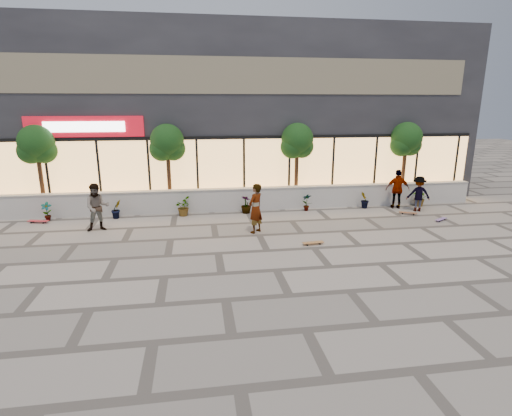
{
  "coord_description": "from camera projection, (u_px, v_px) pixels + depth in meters",
  "views": [
    {
      "loc": [
        -2.24,
        -10.74,
        4.78
      ],
      "look_at": [
        -0.26,
        2.37,
        1.3
      ],
      "focal_mm": 28.0,
      "sensor_mm": 36.0,
      "label": 1
    }
  ],
  "objects": [
    {
      "name": "ground",
      "position": [
        277.0,
        270.0,
        11.81
      ],
      "size": [
        80.0,
        80.0,
        0.0
      ],
      "primitive_type": "plane",
      "color": "#A0968A",
      "rests_on": "ground"
    },
    {
      "name": "planter_wall",
      "position": [
        247.0,
        199.0,
        18.37
      ],
      "size": [
        22.0,
        0.42,
        1.04
      ],
      "color": "beige",
      "rests_on": "ground"
    },
    {
      "name": "retail_building",
      "position": [
        234.0,
        113.0,
        22.67
      ],
      "size": [
        24.0,
        9.17,
        8.5
      ],
      "color": "#25252A",
      "rests_on": "ground"
    },
    {
      "name": "shrub_a",
      "position": [
        47.0,
        212.0,
        16.65
      ],
      "size": [
        0.43,
        0.29,
        0.81
      ],
      "primitive_type": "imported",
      "color": "#133B15",
      "rests_on": "ground"
    },
    {
      "name": "shrub_b",
      "position": [
        116.0,
        209.0,
        17.06
      ],
      "size": [
        0.57,
        0.57,
        0.81
      ],
      "primitive_type": "imported",
      "rotation": [
        0.0,
        0.0,
        0.82
      ],
      "color": "#133B15",
      "rests_on": "ground"
    },
    {
      "name": "shrub_c",
      "position": [
        183.0,
        207.0,
        17.46
      ],
      "size": [
        0.68,
        0.77,
        0.81
      ],
      "primitive_type": "imported",
      "rotation": [
        0.0,
        0.0,
        1.64
      ],
      "color": "#133B15",
      "rests_on": "ground"
    },
    {
      "name": "shrub_d",
      "position": [
        246.0,
        204.0,
        17.86
      ],
      "size": [
        0.64,
        0.64,
        0.81
      ],
      "primitive_type": "imported",
      "rotation": [
        0.0,
        0.0,
        2.46
      ],
      "color": "#133B15",
      "rests_on": "ground"
    },
    {
      "name": "shrub_e",
      "position": [
        307.0,
        202.0,
        18.27
      ],
      "size": [
        0.46,
        0.35,
        0.81
      ],
      "primitive_type": "imported",
      "rotation": [
        0.0,
        0.0,
        3.28
      ],
      "color": "#133B15",
      "rests_on": "ground"
    },
    {
      "name": "shrub_f",
      "position": [
        365.0,
        200.0,
        18.67
      ],
      "size": [
        0.55,
        0.57,
        0.81
      ],
      "primitive_type": "imported",
      "rotation": [
        0.0,
        0.0,
        4.1
      ],
      "color": "#133B15",
      "rests_on": "ground"
    },
    {
      "name": "shrub_g",
      "position": [
        420.0,
        198.0,
        19.07
      ],
      "size": [
        0.77,
        0.84,
        0.81
      ],
      "primitive_type": "imported",
      "rotation": [
        0.0,
        0.0,
        4.92
      ],
      "color": "#133B15",
      "rests_on": "ground"
    },
    {
      "name": "tree_west",
      "position": [
        37.0,
        147.0,
        17.12
      ],
      "size": [
        1.6,
        1.5,
        3.92
      ],
      "color": "#4B2A1A",
      "rests_on": "ground"
    },
    {
      "name": "tree_midwest",
      "position": [
        167.0,
        145.0,
        17.91
      ],
      "size": [
        1.6,
        1.5,
        3.92
      ],
      "color": "#4B2A1A",
      "rests_on": "ground"
    },
    {
      "name": "tree_mideast",
      "position": [
        297.0,
        143.0,
        18.78
      ],
      "size": [
        1.6,
        1.5,
        3.92
      ],
      "color": "#4B2A1A",
      "rests_on": "ground"
    },
    {
      "name": "tree_east",
      "position": [
        406.0,
        141.0,
        19.57
      ],
      "size": [
        1.6,
        1.5,
        3.92
      ],
      "color": "#4B2A1A",
      "rests_on": "ground"
    },
    {
      "name": "skater_center",
      "position": [
        256.0,
        208.0,
        15.04
      ],
      "size": [
        0.81,
        0.81,
        1.9
      ],
      "primitive_type": "imported",
      "rotation": [
        0.0,
        0.0,
        3.93
      ],
      "color": "silver",
      "rests_on": "ground"
    },
    {
      "name": "skater_left",
      "position": [
        97.0,
        207.0,
        15.28
      ],
      "size": [
        1.03,
        0.88,
        1.86
      ],
      "primitive_type": "imported",
      "rotation": [
        0.0,
        0.0,
        0.21
      ],
      "color": "#957A60",
      "rests_on": "ground"
    },
    {
      "name": "skater_right_near",
      "position": [
        398.0,
        189.0,
        18.58
      ],
      "size": [
        1.15,
        0.7,
        1.83
      ],
      "primitive_type": "imported",
      "rotation": [
        0.0,
        0.0,
        2.89
      ],
      "color": "silver",
      "rests_on": "ground"
    },
    {
      "name": "skater_right_far",
      "position": [
        419.0,
        194.0,
        18.13
      ],
      "size": [
        1.15,
        0.83,
        1.61
      ],
      "primitive_type": "imported",
      "rotation": [
        0.0,
        0.0,
        2.9
      ],
      "color": "maroon",
      "rests_on": "ground"
    },
    {
      "name": "skateboard_center",
      "position": [
        313.0,
        243.0,
        13.92
      ],
      "size": [
        0.78,
        0.28,
        0.09
      ],
      "rotation": [
        0.0,
        0.0,
        0.11
      ],
      "color": "#986131",
      "rests_on": "ground"
    },
    {
      "name": "skateboard_left",
      "position": [
        38.0,
        221.0,
        16.46
      ],
      "size": [
        0.86,
        0.4,
        0.1
      ],
      "rotation": [
        0.0,
        0.0,
        -0.23
      ],
      "color": "red",
      "rests_on": "ground"
    },
    {
      "name": "skateboard_right_near",
      "position": [
        408.0,
        213.0,
        17.73
      ],
      "size": [
        0.76,
        0.53,
        0.09
      ],
      "rotation": [
        0.0,
        0.0,
        -0.49
      ],
      "color": "brown",
      "rests_on": "ground"
    },
    {
      "name": "skateboard_right_far",
      "position": [
        441.0,
        219.0,
        16.76
      ],
      "size": [
        0.71,
        0.51,
        0.09
      ],
      "rotation": [
        0.0,
        0.0,
        0.52
      ],
      "color": "#6A5195",
      "rests_on": "ground"
    }
  ]
}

